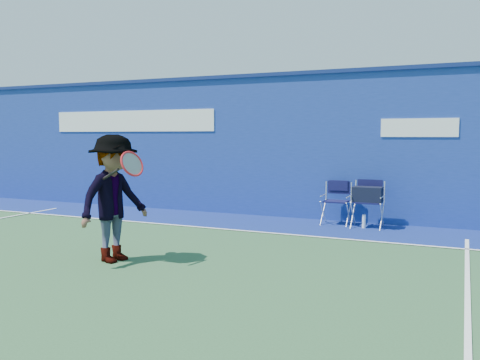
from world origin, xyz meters
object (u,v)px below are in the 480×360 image
at_px(directors_chair_right, 368,208).
at_px(water_bottle, 364,222).
at_px(directors_chair_left, 336,210).
at_px(tennis_player, 114,198).

height_order(directors_chair_right, water_bottle, directors_chair_right).
bearing_deg(water_bottle, directors_chair_right, 60.57).
bearing_deg(directors_chair_left, tennis_player, -117.26).
distance_m(directors_chair_left, water_bottle, 0.64).
height_order(directors_chair_left, tennis_player, tennis_player).
relative_size(directors_chair_left, directors_chair_right, 0.95).
relative_size(directors_chair_left, tennis_player, 0.49).
bearing_deg(directors_chair_right, directors_chair_left, 168.31).
relative_size(directors_chair_right, water_bottle, 3.44).
height_order(directors_chair_left, directors_chair_right, directors_chair_right).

